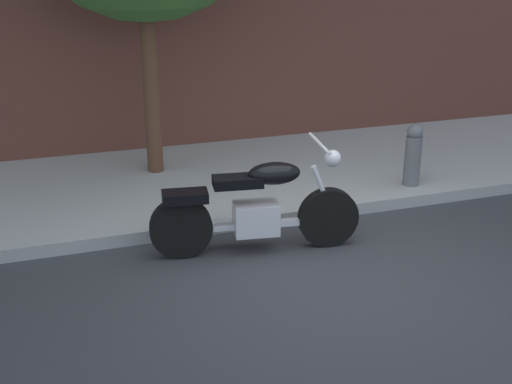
{
  "coord_description": "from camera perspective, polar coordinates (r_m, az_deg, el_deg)",
  "views": [
    {
      "loc": [
        -2.42,
        -4.95,
        2.89
      ],
      "look_at": [
        -0.51,
        0.7,
        0.63
      ],
      "focal_mm": 45.88,
      "sensor_mm": 36.0,
      "label": 1
    }
  ],
  "objects": [
    {
      "name": "sidewalk",
      "position": [
        8.49,
        -1.06,
        1.3
      ],
      "size": [
        24.7,
        2.94,
        0.14
      ],
      "primitive_type": "cube",
      "color": "#ACACAC",
      "rests_on": "ground"
    },
    {
      "name": "ground_plane",
      "position": [
        6.22,
        6.54,
        -7.1
      ],
      "size": [
        60.0,
        60.0,
        0.0
      ],
      "primitive_type": "plane",
      "color": "#38383D"
    },
    {
      "name": "fire_hydrant",
      "position": [
        8.14,
        13.5,
        2.72
      ],
      "size": [
        0.2,
        0.2,
        0.91
      ],
      "color": "slate",
      "rests_on": "ground"
    },
    {
      "name": "motorcycle",
      "position": [
        6.45,
        -0.02,
        -1.49
      ],
      "size": [
        2.1,
        0.74,
        1.11
      ],
      "color": "black",
      "rests_on": "ground"
    }
  ]
}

